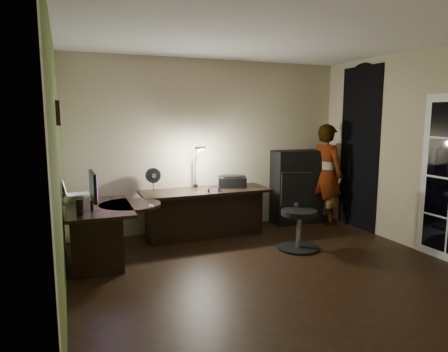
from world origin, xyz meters
name	(u,v)px	position (x,y,z in m)	size (l,w,h in m)	color
floor	(268,271)	(0.00, 0.00, -0.01)	(4.50, 4.00, 0.01)	black
ceiling	(272,34)	(0.00, 0.00, 2.71)	(4.50, 4.00, 0.01)	silver
wall_back	(211,146)	(0.00, 2.00, 1.35)	(4.50, 0.01, 2.70)	tan
wall_front	(410,186)	(0.00, -2.00, 1.35)	(4.50, 0.01, 2.70)	tan
wall_left	(57,167)	(-2.25, 0.00, 1.35)	(0.01, 4.00, 2.70)	tan
wall_right	(418,151)	(2.25, 0.00, 1.35)	(0.01, 4.00, 2.70)	tan
green_wall_overlay	(58,167)	(-2.24, 0.00, 1.35)	(0.00, 4.00, 2.70)	#52692A
arched_doorway	(359,149)	(2.24, 1.15, 1.30)	(0.01, 0.90, 2.60)	black
framed_picture	(58,113)	(-2.22, 0.45, 1.85)	(0.04, 0.30, 0.25)	black
desk_left	(100,234)	(-1.83, 1.02, 0.36)	(0.77, 1.25, 0.72)	black
desk_right	(206,213)	(-0.25, 1.55, 0.36)	(1.93, 0.68, 0.73)	black
cabinet	(296,187)	(1.48, 1.78, 0.62)	(0.83, 0.41, 1.24)	black
laptop_stand	(73,200)	(-2.11, 1.36, 0.76)	(0.26, 0.21, 0.11)	silver
laptop	(76,186)	(-2.07, 1.36, 0.93)	(0.34, 0.32, 0.23)	silver
monitor	(92,198)	(-1.92, 0.78, 0.88)	(0.10, 0.52, 0.35)	black
mouse	(151,206)	(-1.23, 0.79, 0.72)	(0.06, 0.09, 0.03)	silver
phone	(136,206)	(-1.39, 0.90, 0.71)	(0.07, 0.14, 0.01)	black
pen	(121,201)	(-1.53, 1.25, 0.71)	(0.01, 0.14, 0.01)	black
speaker	(80,208)	(-2.06, 0.63, 0.80)	(0.08, 0.08, 0.20)	black
notepad	(96,213)	(-1.88, 0.68, 0.71)	(0.16, 0.23, 0.01)	silver
desk_fan	(153,179)	(-0.98, 1.82, 0.89)	(0.23, 0.12, 0.35)	black
headphones	(214,189)	(-0.18, 1.38, 0.76)	(0.21, 0.09, 0.10)	#0D12A1
printer	(232,182)	(0.22, 1.65, 0.81)	(0.43, 0.33, 0.19)	black
desk_lamp	(195,165)	(-0.32, 1.83, 1.07)	(0.17, 0.32, 0.71)	black
office_chair	(299,212)	(0.76, 0.54, 0.52)	(0.58, 0.58, 1.04)	black
person	(326,174)	(1.91, 1.54, 0.85)	(0.60, 0.40, 1.69)	#D8A88C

